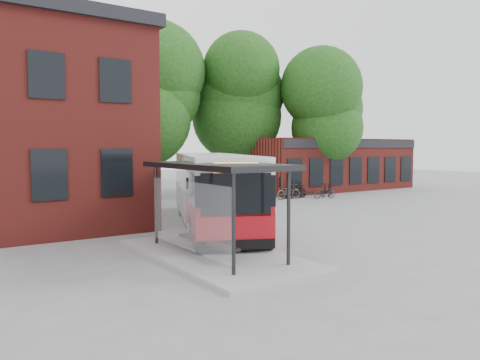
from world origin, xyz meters
TOP-DOWN VIEW (x-y plane):
  - ground at (0.00, 0.00)m, footprint 100.00×100.00m
  - shop_row at (15.00, 14.00)m, footprint 14.00×6.20m
  - bus_shelter at (-4.50, -1.00)m, footprint 3.60×7.00m
  - bike_rail at (9.28, 10.00)m, footprint 5.20×0.10m
  - tree_0 at (-6.00, 16.00)m, footprint 7.92×7.92m
  - tree_1 at (1.00, 17.00)m, footprint 7.92×7.92m
  - tree_2 at (8.00, 16.00)m, footprint 7.92×7.92m
  - tree_3 at (13.00, 12.00)m, footprint 7.04×7.04m
  - city_bus at (-1.66, 3.99)m, footprint 7.15×11.98m
  - bicycle_0 at (7.57, 9.92)m, footprint 1.93×0.74m
  - bicycle_1 at (8.07, 10.17)m, footprint 1.61×0.84m
  - bicycle_2 at (8.49, 10.16)m, footprint 1.59×0.57m
  - bicycle_3 at (8.68, 10.63)m, footprint 1.83×0.81m
  - bicycle_4 at (9.88, 9.03)m, footprint 1.62×0.90m
  - bicycle_5 at (10.65, 9.59)m, footprint 1.62×0.91m

SIDE VIEW (x-z plane):
  - ground at x=0.00m, z-range 0.00..0.00m
  - bike_rail at x=9.28m, z-range 0.00..0.38m
  - bicycle_4 at x=9.88m, z-range 0.00..0.80m
  - bicycle_2 at x=8.49m, z-range 0.00..0.83m
  - bicycle_1 at x=8.07m, z-range 0.00..0.93m
  - bicycle_5 at x=10.65m, z-range 0.00..0.94m
  - bicycle_0 at x=7.57m, z-range 0.00..1.00m
  - bicycle_3 at x=8.68m, z-range 0.00..1.06m
  - bus_shelter at x=-4.50m, z-range 0.00..2.90m
  - city_bus at x=-1.66m, z-range 0.00..3.04m
  - shop_row at x=15.00m, z-range 0.00..4.00m
  - tree_3 at x=13.00m, z-range 0.00..9.28m
  - tree_1 at x=1.00m, z-range 0.00..10.40m
  - tree_0 at x=-6.00m, z-range 0.00..11.00m
  - tree_2 at x=8.00m, z-range 0.00..11.00m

